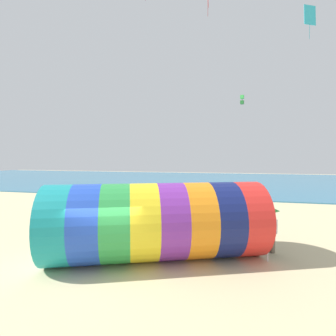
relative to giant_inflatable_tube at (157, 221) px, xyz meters
The scene contains 9 objects.
ground_plane 2.65m from the giant_inflatable_tube, 131.88° to the right, with size 120.00×120.00×0.00m, color #CCBA8C.
sea 35.64m from the giant_inflatable_tube, 92.27° to the left, with size 120.00×40.00×0.10m, color teal.
giant_inflatable_tube is the anchor object (origin of this frame).
kite_handler 5.23m from the giant_inflatable_tube, 21.25° to the left, with size 0.42×0.40×1.75m.
kite_green_box 17.18m from the giant_inflatable_tube, 75.13° to the left, with size 0.37×0.37×0.86m.
kite_cyan_diamond 22.19m from the giant_inflatable_tube, 56.64° to the left, with size 1.07×0.62×2.78m.
bystander_near_water 9.74m from the giant_inflatable_tube, 94.33° to the left, with size 0.40×0.42×1.59m.
bystander_mid_beach 8.48m from the giant_inflatable_tube, 126.69° to the left, with size 0.35×0.42×1.63m.
beach_flag 4.78m from the giant_inflatable_tube, ahead, with size 0.47×0.36×2.30m.
Camera 1 is at (4.39, -8.91, 4.34)m, focal length 28.00 mm.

